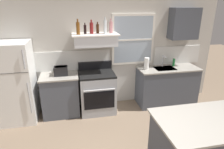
{
  "coord_description": "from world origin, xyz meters",
  "views": [
    {
      "loc": [
        -0.75,
        -2.18,
        2.36
      ],
      "look_at": [
        -0.05,
        1.2,
        1.1
      ],
      "focal_mm": 31.91,
      "sensor_mm": 36.0,
      "label": 1
    }
  ],
  "objects_px": {
    "stove_range": "(97,92)",
    "bottle_clear_tall": "(105,27)",
    "bottle_brown_stout": "(98,29)",
    "bottle_red_label_wine": "(91,28)",
    "kitchen_island": "(204,148)",
    "dish_soap_bottle": "(174,62)",
    "bottle_rose_pink": "(111,27)",
    "paper_towel_roll": "(147,64)",
    "refrigerator": "(16,83)",
    "toaster": "(61,71)",
    "bottle_amber_wine": "(78,28)",
    "bottle_balsamic_dark": "(85,29)"
  },
  "relations": [
    {
      "from": "stove_range",
      "to": "bottle_rose_pink",
      "type": "relative_size",
      "value": 3.68
    },
    {
      "from": "bottle_red_label_wine",
      "to": "toaster",
      "type": "bearing_deg",
      "value": -173.22
    },
    {
      "from": "bottle_amber_wine",
      "to": "dish_soap_bottle",
      "type": "distance_m",
      "value": 2.39
    },
    {
      "from": "toaster",
      "to": "bottle_brown_stout",
      "type": "distance_m",
      "value": 1.17
    },
    {
      "from": "bottle_rose_pink",
      "to": "refrigerator",
      "type": "bearing_deg",
      "value": -176.18
    },
    {
      "from": "dish_soap_bottle",
      "to": "refrigerator",
      "type": "bearing_deg",
      "value": -177.4
    },
    {
      "from": "bottle_red_label_wine",
      "to": "bottle_brown_stout",
      "type": "height_order",
      "value": "bottle_red_label_wine"
    },
    {
      "from": "refrigerator",
      "to": "bottle_amber_wine",
      "type": "bearing_deg",
      "value": 3.37
    },
    {
      "from": "refrigerator",
      "to": "paper_towel_roll",
      "type": "bearing_deg",
      "value": 1.23
    },
    {
      "from": "paper_towel_roll",
      "to": "dish_soap_bottle",
      "type": "relative_size",
      "value": 1.5
    },
    {
      "from": "toaster",
      "to": "paper_towel_roll",
      "type": "xyz_separation_m",
      "value": [
        1.9,
        0.01,
        0.04
      ]
    },
    {
      "from": "dish_soap_bottle",
      "to": "bottle_brown_stout",
      "type": "bearing_deg",
      "value": 179.55
    },
    {
      "from": "refrigerator",
      "to": "bottle_clear_tall",
      "type": "relative_size",
      "value": 4.93
    },
    {
      "from": "bottle_brown_stout",
      "to": "bottle_clear_tall",
      "type": "distance_m",
      "value": 0.17
    },
    {
      "from": "kitchen_island",
      "to": "stove_range",
      "type": "bearing_deg",
      "value": 119.81
    },
    {
      "from": "bottle_balsamic_dark",
      "to": "kitchen_island",
      "type": "height_order",
      "value": "bottle_balsamic_dark"
    },
    {
      "from": "bottle_brown_stout",
      "to": "bottle_rose_pink",
      "type": "distance_m",
      "value": 0.28
    },
    {
      "from": "toaster",
      "to": "bottle_red_label_wine",
      "type": "relative_size",
      "value": 1.06
    },
    {
      "from": "stove_range",
      "to": "kitchen_island",
      "type": "relative_size",
      "value": 0.78
    },
    {
      "from": "bottle_balsamic_dark",
      "to": "dish_soap_bottle",
      "type": "distance_m",
      "value": 2.25
    },
    {
      "from": "bottle_brown_stout",
      "to": "stove_range",
      "type": "bearing_deg",
      "value": -112.3
    },
    {
      "from": "bottle_balsamic_dark",
      "to": "paper_towel_roll",
      "type": "distance_m",
      "value": 1.57
    },
    {
      "from": "bottle_clear_tall",
      "to": "kitchen_island",
      "type": "relative_size",
      "value": 0.24
    },
    {
      "from": "bottle_brown_stout",
      "to": "dish_soap_bottle",
      "type": "xyz_separation_m",
      "value": [
        1.82,
        -0.01,
        -0.84
      ]
    },
    {
      "from": "toaster",
      "to": "paper_towel_roll",
      "type": "height_order",
      "value": "paper_towel_roll"
    },
    {
      "from": "toaster",
      "to": "dish_soap_bottle",
      "type": "height_order",
      "value": "toaster"
    },
    {
      "from": "refrigerator",
      "to": "bottle_amber_wine",
      "type": "xyz_separation_m",
      "value": [
        1.3,
        0.08,
        1.05
      ]
    },
    {
      "from": "toaster",
      "to": "bottle_red_label_wine",
      "type": "distance_m",
      "value": 1.1
    },
    {
      "from": "bottle_clear_tall",
      "to": "paper_towel_roll",
      "type": "distance_m",
      "value": 1.26
    },
    {
      "from": "bottle_red_label_wine",
      "to": "paper_towel_roll",
      "type": "distance_m",
      "value": 1.47
    },
    {
      "from": "toaster",
      "to": "bottle_red_label_wine",
      "type": "height_order",
      "value": "bottle_red_label_wine"
    },
    {
      "from": "bottle_amber_wine",
      "to": "paper_towel_roll",
      "type": "xyz_separation_m",
      "value": [
        1.49,
        -0.02,
        -0.83
      ]
    },
    {
      "from": "dish_soap_bottle",
      "to": "bottle_rose_pink",
      "type": "bearing_deg",
      "value": -178.98
    },
    {
      "from": "stove_range",
      "to": "bottle_clear_tall",
      "type": "bearing_deg",
      "value": 19.48
    },
    {
      "from": "bottle_rose_pink",
      "to": "bottle_red_label_wine",
      "type": "bearing_deg",
      "value": 179.8
    },
    {
      "from": "refrigerator",
      "to": "bottle_red_label_wine",
      "type": "relative_size",
      "value": 5.9
    },
    {
      "from": "bottle_balsamic_dark",
      "to": "dish_soap_bottle",
      "type": "bearing_deg",
      "value": 1.1
    },
    {
      "from": "kitchen_island",
      "to": "bottle_balsamic_dark",
      "type": "bearing_deg",
      "value": 122.6
    },
    {
      "from": "stove_range",
      "to": "bottle_amber_wine",
      "type": "height_order",
      "value": "bottle_amber_wine"
    },
    {
      "from": "bottle_red_label_wine",
      "to": "bottle_amber_wine",
      "type": "bearing_deg",
      "value": -168.23
    },
    {
      "from": "toaster",
      "to": "bottle_clear_tall",
      "type": "distance_m",
      "value": 1.3
    },
    {
      "from": "kitchen_island",
      "to": "refrigerator",
      "type": "bearing_deg",
      "value": 143.86
    },
    {
      "from": "bottle_balsamic_dark",
      "to": "bottle_red_label_wine",
      "type": "xyz_separation_m",
      "value": [
        0.13,
        0.01,
        0.02
      ]
    },
    {
      "from": "bottle_brown_stout",
      "to": "bottle_clear_tall",
      "type": "height_order",
      "value": "bottle_clear_tall"
    },
    {
      "from": "bottle_balsamic_dark",
      "to": "paper_towel_roll",
      "type": "relative_size",
      "value": 0.83
    },
    {
      "from": "bottle_brown_stout",
      "to": "bottle_clear_tall",
      "type": "bearing_deg",
      "value": -28.41
    },
    {
      "from": "refrigerator",
      "to": "kitchen_island",
      "type": "xyz_separation_m",
      "value": [
        2.86,
        -2.09,
        -0.37
      ]
    },
    {
      "from": "bottle_amber_wine",
      "to": "paper_towel_roll",
      "type": "relative_size",
      "value": 1.13
    },
    {
      "from": "refrigerator",
      "to": "bottle_balsamic_dark",
      "type": "height_order",
      "value": "bottle_balsamic_dark"
    },
    {
      "from": "bottle_rose_pink",
      "to": "dish_soap_bottle",
      "type": "distance_m",
      "value": 1.77
    }
  ]
}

